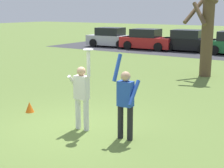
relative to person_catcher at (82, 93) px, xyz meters
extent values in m
plane|color=olive|center=(-0.30, 0.02, -0.98)|extent=(120.00, 120.00, 0.00)
cylinder|color=silver|center=(-0.13, 0.00, -0.57)|extent=(0.14, 0.14, 0.82)
cylinder|color=silver|center=(0.13, 0.00, -0.57)|extent=(0.14, 0.14, 0.82)
cube|color=silver|center=(0.00, 0.00, 0.14)|extent=(0.37, 0.23, 0.60)
sphere|color=tan|center=(0.00, 0.00, 0.55)|extent=(0.23, 0.23, 0.23)
cylinder|color=silver|center=(-0.22, -0.01, 0.19)|extent=(0.10, 0.49, 0.57)
cylinder|color=silver|center=(0.22, 0.01, 0.77)|extent=(0.09, 0.09, 0.66)
cylinder|color=black|center=(1.40, 0.04, -0.57)|extent=(0.14, 0.14, 0.82)
cylinder|color=black|center=(1.14, 0.04, -0.57)|extent=(0.14, 0.14, 0.82)
cube|color=#234CB2|center=(1.27, 0.04, 0.14)|extent=(0.37, 0.23, 0.60)
sphere|color=tan|center=(1.27, 0.04, 0.55)|extent=(0.23, 0.23, 0.23)
cylinder|color=#234CB2|center=(1.50, 0.05, 0.19)|extent=(0.10, 0.49, 0.57)
cylinder|color=#234CB2|center=(1.05, 0.03, 0.74)|extent=(0.10, 0.36, 0.64)
cylinder|color=white|center=(0.22, 0.01, 1.11)|extent=(0.26, 0.26, 0.02)
cube|color=#BCBCC1|center=(-10.44, 17.26, -0.43)|extent=(4.21, 2.07, 0.80)
cube|color=black|center=(-10.59, 17.25, 0.29)|extent=(2.21, 1.78, 0.64)
cylinder|color=black|center=(-9.24, 18.25, -0.65)|extent=(0.67, 0.26, 0.66)
cylinder|color=black|center=(-9.11, 16.43, -0.65)|extent=(0.67, 0.26, 0.66)
cylinder|color=black|center=(-11.77, 18.08, -0.65)|extent=(0.67, 0.26, 0.66)
cylinder|color=black|center=(-11.65, 16.26, -0.65)|extent=(0.67, 0.26, 0.66)
cube|color=red|center=(-7.03, 17.13, -0.43)|extent=(4.21, 2.07, 0.80)
cube|color=black|center=(-7.18, 17.12, 0.29)|extent=(2.21, 1.78, 0.64)
cylinder|color=black|center=(-5.82, 18.12, -0.65)|extent=(0.67, 0.26, 0.66)
cylinder|color=black|center=(-5.70, 16.30, -0.65)|extent=(0.67, 0.26, 0.66)
cylinder|color=black|center=(-8.35, 17.95, -0.65)|extent=(0.67, 0.26, 0.66)
cylinder|color=black|center=(-8.23, 16.13, -0.65)|extent=(0.67, 0.26, 0.66)
cube|color=black|center=(-3.85, 17.71, -0.43)|extent=(4.21, 2.07, 0.80)
cube|color=black|center=(-4.00, 17.70, 0.29)|extent=(2.21, 1.78, 0.64)
cylinder|color=black|center=(-2.65, 18.70, -0.65)|extent=(0.67, 0.26, 0.66)
cylinder|color=black|center=(-2.53, 16.88, -0.65)|extent=(0.67, 0.26, 0.66)
cylinder|color=black|center=(-5.18, 18.53, -0.65)|extent=(0.67, 0.26, 0.66)
cylinder|color=black|center=(-5.06, 16.71, -0.65)|extent=(0.67, 0.26, 0.66)
cylinder|color=black|center=(-1.72, 18.37, -0.65)|extent=(0.67, 0.26, 0.66)
cylinder|color=black|center=(-1.60, 16.56, -0.65)|extent=(0.67, 0.26, 0.66)
cube|color=#38383D|center=(-1.92, 17.50, -0.98)|extent=(26.72, 6.40, 0.01)
cylinder|color=brown|center=(0.31, 8.88, 1.48)|extent=(0.54, 0.54, 4.92)
cylinder|color=brown|center=(-0.41, 9.08, 2.05)|extent=(0.61, 1.59, 1.28)
cylinder|color=brown|center=(0.01, 8.52, 1.88)|extent=(0.95, 0.82, 1.07)
cone|color=orange|center=(-2.27, 0.31, -0.82)|extent=(0.26, 0.26, 0.32)
camera|label=1|loc=(5.21, -6.52, 2.06)|focal=54.11mm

